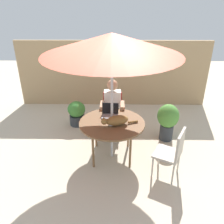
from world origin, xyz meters
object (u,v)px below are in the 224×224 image
Objects in this scene: cat at (116,121)px; potted_plant_near_fence at (168,119)px; person_seated at (112,106)px; laptop at (110,112)px; patio_umbrella at (112,44)px; potted_plant_by_chair at (77,113)px; patio_table at (112,125)px; chair_empty at (173,151)px; chair_occupied at (112,110)px.

cat reaches higher than potted_plant_near_fence.
laptop is (-0.04, -0.50, 0.11)m from person_seated.
patio_umbrella is 3.50× the size of cat.
potted_plant_by_chair is at bearing 130.60° from laptop.
cat is (0.10, -0.36, 0.02)m from laptop.
patio_umbrella is 7.08× the size of laptop.
laptop is at bearing 97.72° from patio_table.
person_seated is 1.91× the size of cat.
potted_plant_near_fence is at bearing 28.19° from patio_umbrella.
cat is (0.07, -0.09, 0.13)m from patio_table.
patio_umbrella is 1.91m from chair_empty.
patio_umbrella reaches higher than potted_plant_by_chair.
potted_plant_near_fence is at bearing 82.57° from chair_empty.
potted_plant_near_fence is (1.16, 0.33, -0.33)m from laptop.
patio_umbrella is at bearing -90.00° from chair_occupied.
patio_umbrella reaches higher than chair_occupied.
chair_occupied is 1.12× the size of potted_plant_near_fence.
cat is (0.07, -0.09, -1.25)m from patio_umbrella.
patio_table is 0.95m from chair_occupied.
potted_plant_near_fence is (1.12, -0.33, -0.05)m from chair_occupied.
chair_empty is 0.72× the size of person_seated.
chair_occupied is at bearing 93.69° from cat.
potted_plant_near_fence is (1.12, 0.60, -0.21)m from patio_table.
chair_occupied reaches higher than potted_plant_near_fence.
chair_occupied is 1.00× the size of chair_empty.
patio_table is at bearing -82.28° from laptop.
cat is (-0.91, 0.43, 0.30)m from chair_empty.
patio_table is 2.02× the size of potted_plant_by_chair.
laptop is at bearing -94.16° from person_seated.
potted_plant_by_chair is at bearing 153.32° from person_seated.
chair_empty is 2.49m from potted_plant_by_chair.
patio_table is at bearing 125.02° from cat.
patio_umbrella reaches higher than potted_plant_near_fence.
chair_occupied is (0.00, 0.93, -1.55)m from patio_umbrella.
patio_table is 3.65× the size of laptop.
chair_occupied is at bearing 90.00° from person_seated.
patio_table is 1.29m from potted_plant_near_fence.
laptop is at bearing 105.74° from cat.
potted_plant_by_chair is (-0.79, 0.92, -0.49)m from laptop.
patio_umbrella is 1.26m from cat.
chair_occupied is at bearing 163.62° from potted_plant_near_fence.
chair_occupied is 2.78× the size of laptop.
chair_empty is at bearing -38.01° from laptop.
cat is 1.31m from potted_plant_near_fence.
potted_plant_near_fence is (1.12, -0.17, -0.22)m from person_seated.
patio_umbrella is at bearing -151.81° from potted_plant_near_fence.
patio_umbrella is 2.84× the size of potted_plant_near_fence.
potted_plant_by_chair is at bearing 124.72° from patio_table.
potted_plant_near_fence reaches higher than patio_table.
cat is at bearing -146.62° from potted_plant_near_fence.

